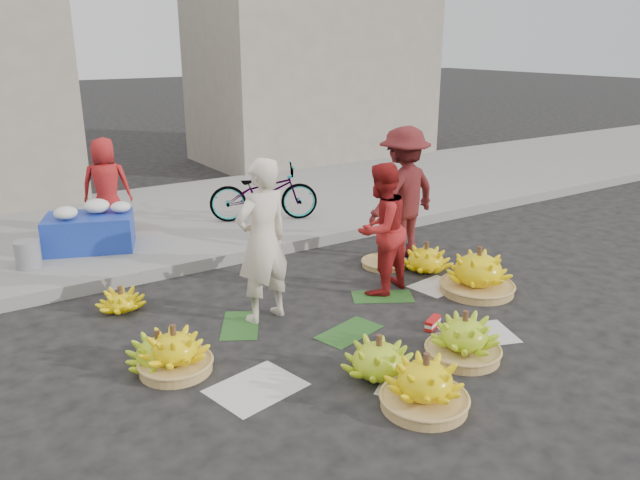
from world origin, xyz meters
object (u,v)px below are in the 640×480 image
flower_table (90,230)px  banana_bunch_0 (175,352)px  vendor_cream (262,241)px  banana_bunch_4 (478,272)px  bicycle (264,193)px

flower_table → banana_bunch_0: bearing=-71.7°
banana_bunch_0 → vendor_cream: bearing=24.7°
banana_bunch_0 → banana_bunch_4: 3.40m
banana_bunch_0 → flower_table: size_ratio=0.51×
banana_bunch_4 → flower_table: size_ratio=0.69×
bicycle → vendor_cream: bearing=175.4°
banana_bunch_0 → banana_bunch_4: size_ratio=0.74×
banana_bunch_0 → vendor_cream: size_ratio=0.38×
banana_bunch_0 → banana_bunch_4: banana_bunch_4 is taller
vendor_cream → flower_table: vendor_cream is taller
flower_table → vendor_cream: bearing=-50.0°
bicycle → flower_table: bearing=112.8°
flower_table → banana_bunch_4: bearing=-26.1°
banana_bunch_0 → vendor_cream: (1.12, 0.51, 0.63)m
banana_bunch_0 → flower_table: flower_table is taller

